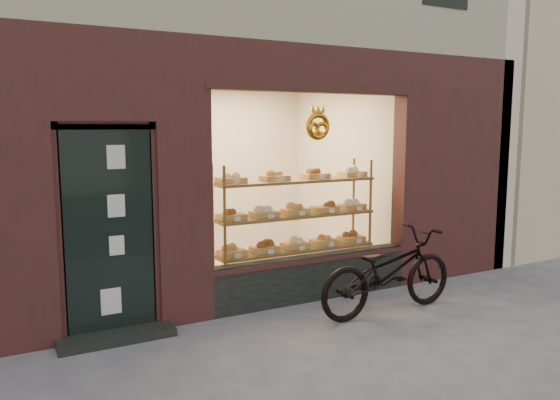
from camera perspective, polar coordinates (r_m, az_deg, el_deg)
ground at (r=5.14m, az=11.90°, el=-17.26°), size 90.00×90.00×0.00m
neighbor_right at (r=15.71m, az=26.90°, el=15.54°), size 12.00×7.00×9.00m
display_shelf at (r=7.13m, az=1.59°, el=-2.72°), size 2.20×0.45×1.70m
bicycle at (r=6.47m, az=11.21°, el=-7.35°), size 1.87×0.69×0.98m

